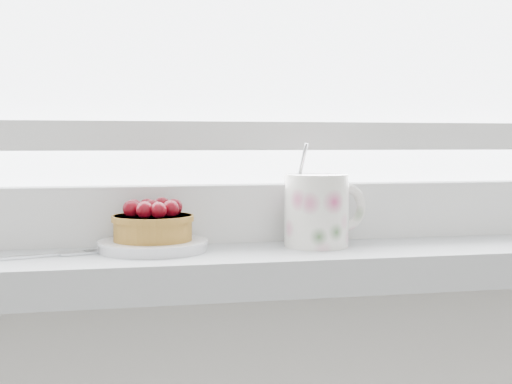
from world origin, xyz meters
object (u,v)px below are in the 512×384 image
object	(u,v)px
raspberry_tart	(153,223)
fork	(28,257)
floral_mug	(319,209)
saucer	(153,246)

from	to	relation	value
raspberry_tart	fork	xyz separation A→B (m)	(-0.13, -0.02, -0.03)
floral_mug	fork	size ratio (longest dim) A/B	0.70
saucer	raspberry_tart	xyz separation A→B (m)	(0.00, 0.00, 0.03)
floral_mug	fork	bearing A→B (deg)	-177.23
saucer	raspberry_tart	world-z (taller)	raspberry_tart
floral_mug	fork	distance (m)	0.33
raspberry_tart	floral_mug	world-z (taller)	floral_mug
saucer	floral_mug	distance (m)	0.20
raspberry_tart	fork	size ratio (longest dim) A/B	0.53
saucer	fork	size ratio (longest dim) A/B	0.72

